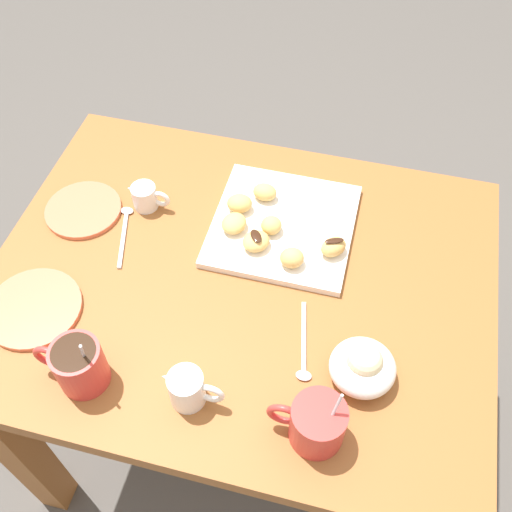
{
  "coord_description": "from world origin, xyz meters",
  "views": [
    {
      "loc": [
        -0.2,
        0.64,
        1.66
      ],
      "look_at": [
        -0.02,
        -0.04,
        0.73
      ],
      "focal_mm": 41.74,
      "sensor_mm": 36.0,
      "label": 1
    }
  ],
  "objects_px": {
    "dining_table": "(241,314)",
    "ice_cream_bowl": "(363,366)",
    "coffee_mug_red_right": "(78,364)",
    "beignet_3": "(271,225)",
    "beignet_2": "(333,247)",
    "beignet_4": "(264,192)",
    "saucer_coral_left": "(83,210)",
    "beignet_0": "(256,241)",
    "beignet_6": "(292,258)",
    "pastry_plate_square": "(283,225)",
    "beignet_1": "(239,203)",
    "beignet_5": "(234,223)",
    "cream_pitcher_white": "(188,388)",
    "coffee_mug_red_left": "(316,423)",
    "chocolate_sauce_pitcher": "(145,196)",
    "saucer_coral_right": "(34,308)"
  },
  "relations": [
    {
      "from": "coffee_mug_red_right",
      "to": "ice_cream_bowl",
      "type": "bearing_deg",
      "value": -165.28
    },
    {
      "from": "pastry_plate_square",
      "to": "ice_cream_bowl",
      "type": "relative_size",
      "value": 2.5
    },
    {
      "from": "beignet_0",
      "to": "beignet_1",
      "type": "relative_size",
      "value": 1.06
    },
    {
      "from": "saucer_coral_right",
      "to": "dining_table",
      "type": "bearing_deg",
      "value": -154.66
    },
    {
      "from": "cream_pitcher_white",
      "to": "beignet_4",
      "type": "bearing_deg",
      "value": -91.75
    },
    {
      "from": "saucer_coral_left",
      "to": "beignet_6",
      "type": "relative_size",
      "value": 3.43
    },
    {
      "from": "beignet_1",
      "to": "saucer_coral_right",
      "type": "bearing_deg",
      "value": 46.34
    },
    {
      "from": "ice_cream_bowl",
      "to": "coffee_mug_red_right",
      "type": "bearing_deg",
      "value": 14.72
    },
    {
      "from": "saucer_coral_left",
      "to": "beignet_5",
      "type": "relative_size",
      "value": 2.92
    },
    {
      "from": "dining_table",
      "to": "pastry_plate_square",
      "type": "relative_size",
      "value": 3.42
    },
    {
      "from": "dining_table",
      "to": "ice_cream_bowl",
      "type": "distance_m",
      "value": 0.34
    },
    {
      "from": "saucer_coral_left",
      "to": "beignet_0",
      "type": "relative_size",
      "value": 2.89
    },
    {
      "from": "saucer_coral_right",
      "to": "beignet_3",
      "type": "distance_m",
      "value": 0.48
    },
    {
      "from": "coffee_mug_red_right",
      "to": "beignet_3",
      "type": "bearing_deg",
      "value": -121.53
    },
    {
      "from": "cream_pitcher_white",
      "to": "saucer_coral_right",
      "type": "xyz_separation_m",
      "value": [
        0.34,
        -0.1,
        -0.03
      ]
    },
    {
      "from": "saucer_coral_left",
      "to": "beignet_6",
      "type": "bearing_deg",
      "value": 175.25
    },
    {
      "from": "beignet_5",
      "to": "pastry_plate_square",
      "type": "bearing_deg",
      "value": -157.8
    },
    {
      "from": "coffee_mug_red_right",
      "to": "saucer_coral_left",
      "type": "distance_m",
      "value": 0.39
    },
    {
      "from": "chocolate_sauce_pitcher",
      "to": "beignet_4",
      "type": "distance_m",
      "value": 0.25
    },
    {
      "from": "cream_pitcher_white",
      "to": "beignet_1",
      "type": "relative_size",
      "value": 2.01
    },
    {
      "from": "pastry_plate_square",
      "to": "beignet_4",
      "type": "distance_m",
      "value": 0.09
    },
    {
      "from": "cream_pitcher_white",
      "to": "beignet_2",
      "type": "height_order",
      "value": "cream_pitcher_white"
    },
    {
      "from": "beignet_0",
      "to": "beignet_6",
      "type": "height_order",
      "value": "beignet_6"
    },
    {
      "from": "cream_pitcher_white",
      "to": "beignet_3",
      "type": "xyz_separation_m",
      "value": [
        -0.05,
        -0.38,
        -0.01
      ]
    },
    {
      "from": "beignet_4",
      "to": "beignet_3",
      "type": "bearing_deg",
      "value": 113.01
    },
    {
      "from": "pastry_plate_square",
      "to": "coffee_mug_red_left",
      "type": "bearing_deg",
      "value": 109.34
    },
    {
      "from": "dining_table",
      "to": "saucer_coral_right",
      "type": "bearing_deg",
      "value": 25.34
    },
    {
      "from": "coffee_mug_red_left",
      "to": "ice_cream_bowl",
      "type": "bearing_deg",
      "value": -115.43
    },
    {
      "from": "coffee_mug_red_right",
      "to": "beignet_1",
      "type": "xyz_separation_m",
      "value": [
        -0.16,
        -0.43,
        -0.02
      ]
    },
    {
      "from": "coffee_mug_red_right",
      "to": "beignet_2",
      "type": "bearing_deg",
      "value": -135.33
    },
    {
      "from": "pastry_plate_square",
      "to": "beignet_5",
      "type": "height_order",
      "value": "beignet_5"
    },
    {
      "from": "coffee_mug_red_left",
      "to": "ice_cream_bowl",
      "type": "height_order",
      "value": "coffee_mug_red_left"
    },
    {
      "from": "dining_table",
      "to": "beignet_2",
      "type": "relative_size",
      "value": 18.3
    },
    {
      "from": "cream_pitcher_white",
      "to": "beignet_3",
      "type": "distance_m",
      "value": 0.38
    },
    {
      "from": "dining_table",
      "to": "cream_pitcher_white",
      "type": "relative_size",
      "value": 9.32
    },
    {
      "from": "beignet_2",
      "to": "beignet_4",
      "type": "xyz_separation_m",
      "value": [
        0.17,
        -0.11,
        -0.0
      ]
    },
    {
      "from": "beignet_0",
      "to": "beignet_3",
      "type": "distance_m",
      "value": 0.05
    },
    {
      "from": "dining_table",
      "to": "beignet_4",
      "type": "bearing_deg",
      "value": -89.4
    },
    {
      "from": "coffee_mug_red_right",
      "to": "chocolate_sauce_pitcher",
      "type": "distance_m",
      "value": 0.41
    },
    {
      "from": "dining_table",
      "to": "beignet_1",
      "type": "distance_m",
      "value": 0.24
    },
    {
      "from": "coffee_mug_red_left",
      "to": "cream_pitcher_white",
      "type": "bearing_deg",
      "value": -2.35
    },
    {
      "from": "pastry_plate_square",
      "to": "beignet_0",
      "type": "xyz_separation_m",
      "value": [
        0.04,
        0.07,
        0.02
      ]
    },
    {
      "from": "beignet_3",
      "to": "beignet_6",
      "type": "distance_m",
      "value": 0.09
    },
    {
      "from": "saucer_coral_right",
      "to": "beignet_5",
      "type": "bearing_deg",
      "value": -139.07
    },
    {
      "from": "beignet_6",
      "to": "beignet_2",
      "type": "bearing_deg",
      "value": -147.27
    },
    {
      "from": "coffee_mug_red_right",
      "to": "beignet_3",
      "type": "distance_m",
      "value": 0.46
    },
    {
      "from": "chocolate_sauce_pitcher",
      "to": "saucer_coral_left",
      "type": "bearing_deg",
      "value": 21.14
    },
    {
      "from": "beignet_5",
      "to": "ice_cream_bowl",
      "type": "bearing_deg",
      "value": 139.22
    },
    {
      "from": "dining_table",
      "to": "cream_pitcher_white",
      "type": "distance_m",
      "value": 0.32
    },
    {
      "from": "pastry_plate_square",
      "to": "beignet_1",
      "type": "height_order",
      "value": "beignet_1"
    }
  ]
}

